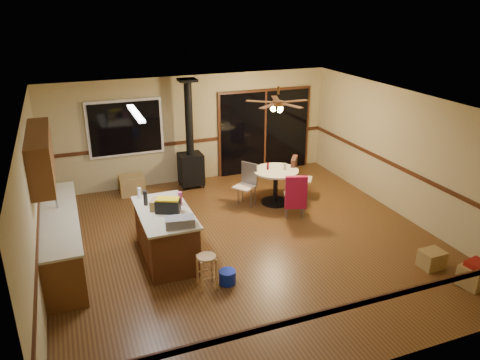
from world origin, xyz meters
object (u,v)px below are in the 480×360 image
chair_near (296,192)px  chair_right (295,172)px  chair_left (247,179)px  box_corner_a (475,276)px  kitchen_island (166,235)px  dining_table (276,180)px  wood_stove (191,158)px  box_corner_b (432,259)px  box_under_window (132,185)px  blue_bucket (227,277)px  toolbox_grey (180,222)px  bar_stool (207,271)px  toolbox_black (168,206)px

chair_near → chair_right: (0.51, 1.03, 0.00)m
chair_left → box_corner_a: chair_left is taller
kitchen_island → dining_table: kitchen_island is taller
wood_stove → box_corner_b: wood_stove is taller
chair_left → box_under_window: bearing=146.8°
wood_stove → box_corner_a: size_ratio=5.58×
dining_table → chair_right: 0.57m
blue_bucket → box_under_window: size_ratio=0.49×
wood_stove → box_corner_b: size_ratio=6.61×
wood_stove → chair_right: size_ratio=3.60×
toolbox_grey → box_under_window: 3.81m
bar_stool → box_under_window: size_ratio=1.00×
blue_bucket → chair_near: size_ratio=0.39×
chair_near → wood_stove: bearing=121.6°
dining_table → kitchen_island: bearing=-152.6°
chair_left → box_under_window: size_ratio=1.01×
bar_stool → chair_right: size_ratio=0.79×
blue_bucket → box_under_window: box_under_window is taller
box_under_window → box_corner_a: box_under_window is taller
kitchen_island → bar_stool: 1.19m
chair_left → box_corner_b: bearing=-61.1°
bar_stool → box_under_window: bar_stool is taller
box_corner_b → wood_stove: bearing=119.6°
chair_right → box_corner_a: chair_right is taller
toolbox_black → blue_bucket: bearing=-58.4°
wood_stove → blue_bucket: size_ratio=9.26×
wood_stove → box_corner_a: wood_stove is taller
wood_stove → toolbox_black: 3.36m
blue_bucket → chair_left: size_ratio=0.49×
toolbox_black → chair_near: size_ratio=0.58×
toolbox_black → bar_stool: 1.33m
toolbox_black → blue_bucket: 1.56m
chair_left → box_corner_a: (2.21, -4.22, -0.42)m
chair_near → bar_stool: bearing=-145.4°
toolbox_grey → dining_table: toolbox_grey is taller
wood_stove → kitchen_island: bearing=-113.1°
blue_bucket → chair_near: 2.76m
wood_stove → box_under_window: 1.50m
chair_near → box_corner_b: (1.31, -2.51, -0.44)m
kitchen_island → toolbox_grey: bearing=-79.4°
kitchen_island → bar_stool: (0.39, -1.11, -0.17)m
toolbox_grey → blue_bucket: size_ratio=1.71×
toolbox_grey → chair_right: (3.22, 2.22, -0.38)m
toolbox_black → chair_right: size_ratio=0.58×
chair_near → box_under_window: 3.89m
wood_stove → chair_left: size_ratio=4.50×
kitchen_island → chair_right: 3.70m
blue_bucket → dining_table: bearing=51.5°
toolbox_black → dining_table: size_ratio=0.41×
chair_near → chair_right: same height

